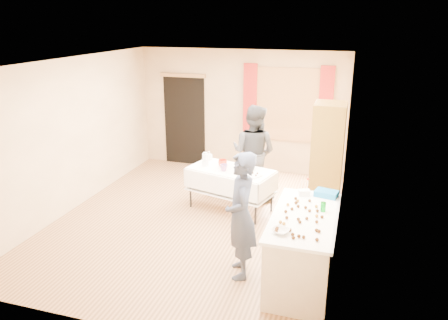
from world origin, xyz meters
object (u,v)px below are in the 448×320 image
(chair, at_px, (251,175))
(girl, at_px, (241,216))
(cabinet, at_px, (327,161))
(party_table, at_px, (231,186))
(counter, at_px, (303,248))
(woman, at_px, (254,153))

(chair, height_order, girl, girl)
(cabinet, relative_size, party_table, 1.21)
(cabinet, distance_m, girl, 2.32)
(party_table, bearing_deg, chair, 98.80)
(counter, distance_m, chair, 3.16)
(counter, xyz_separation_m, woman, (-1.23, 2.44, 0.43))
(cabinet, distance_m, party_table, 1.68)
(chair, relative_size, girl, 0.56)
(chair, height_order, woman, woman)
(cabinet, relative_size, counter, 1.17)
(girl, bearing_deg, counter, 77.32)
(cabinet, height_order, woman, cabinet)
(girl, bearing_deg, cabinet, 137.60)
(woman, bearing_deg, party_table, 80.35)
(party_table, xyz_separation_m, woman, (0.25, 0.64, 0.43))
(party_table, relative_size, woman, 0.91)
(cabinet, bearing_deg, counter, -92.81)
(woman, bearing_deg, counter, 128.28)
(chair, distance_m, woman, 0.74)
(counter, bearing_deg, chair, 115.71)
(counter, relative_size, girl, 0.99)
(girl, xyz_separation_m, woman, (-0.44, 2.54, 0.04))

